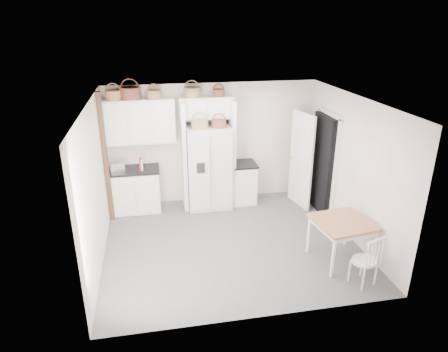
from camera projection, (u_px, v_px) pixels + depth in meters
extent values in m
plane|color=#434346|center=(231.00, 242.00, 7.33)|extent=(4.50, 4.50, 0.00)
plane|color=white|center=(232.00, 101.00, 6.37)|extent=(4.50, 4.50, 0.00)
plane|color=silver|center=(212.00, 143.00, 8.67)|extent=(4.50, 0.00, 4.50)
plane|color=silver|center=(95.00, 186.00, 6.46)|extent=(0.00, 4.00, 4.00)
plane|color=silver|center=(352.00, 168.00, 7.24)|extent=(0.00, 4.00, 4.00)
cube|color=silver|center=(208.00, 167.00, 8.47)|extent=(0.91, 0.74, 1.77)
cube|color=silver|center=(136.00, 190.00, 8.42)|extent=(0.96, 0.61, 0.89)
cube|color=silver|center=(243.00, 183.00, 8.83)|extent=(0.49, 0.59, 0.87)
cube|color=#905F3F|center=(340.00, 241.00, 6.69)|extent=(0.99, 0.99, 0.74)
cube|color=silver|center=(364.00, 261.00, 6.07)|extent=(0.49, 0.47, 0.80)
cube|color=black|center=(135.00, 170.00, 8.25)|extent=(1.01, 0.65, 0.04)
cube|color=black|center=(244.00, 164.00, 8.66)|extent=(0.53, 0.63, 0.04)
cube|color=silver|center=(117.00, 167.00, 8.07)|extent=(0.30, 0.21, 0.19)
cube|color=#AE151C|center=(141.00, 164.00, 8.15)|extent=(0.05, 0.17, 0.25)
cube|color=silver|center=(142.00, 164.00, 8.16)|extent=(0.04, 0.15, 0.23)
cylinder|color=olive|center=(113.00, 95.00, 7.76)|extent=(0.32, 0.32, 0.18)
cylinder|color=brown|center=(130.00, 93.00, 7.80)|extent=(0.39, 0.39, 0.23)
cylinder|color=olive|center=(154.00, 94.00, 7.89)|extent=(0.28, 0.28, 0.16)
cylinder|color=olive|center=(192.00, 92.00, 8.02)|extent=(0.33, 0.33, 0.19)
cylinder|color=brown|center=(218.00, 93.00, 8.12)|extent=(0.25, 0.25, 0.14)
cylinder|color=olive|center=(200.00, 124.00, 7.99)|extent=(0.34, 0.34, 0.18)
cylinder|color=brown|center=(219.00, 124.00, 8.06)|extent=(0.29, 0.29, 0.16)
cube|color=silver|center=(140.00, 121.00, 8.04)|extent=(1.40, 0.34, 0.90)
cube|color=silver|center=(206.00, 108.00, 8.19)|extent=(1.12, 0.34, 0.45)
cube|color=silver|center=(184.00, 156.00, 8.34)|extent=(0.08, 0.60, 2.30)
cube|color=silver|center=(231.00, 153.00, 8.52)|extent=(0.08, 0.60, 2.30)
cube|color=#331B0C|center=(105.00, 159.00, 7.70)|extent=(0.09, 0.09, 2.60)
cube|color=black|center=(323.00, 164.00, 8.24)|extent=(0.18, 0.85, 2.05)
cube|color=white|center=(301.00, 160.00, 8.48)|extent=(0.21, 0.79, 2.05)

